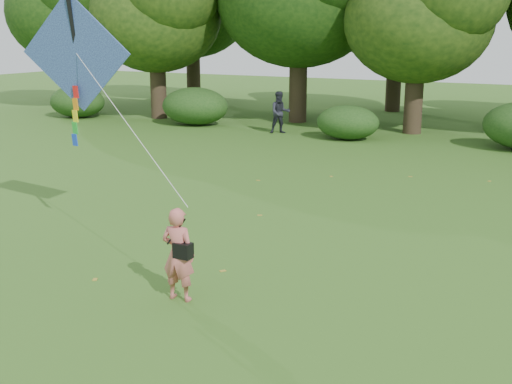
% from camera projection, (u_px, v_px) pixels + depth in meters
% --- Properties ---
extents(ground, '(100.00, 100.00, 0.00)m').
position_uv_depth(ground, '(227.00, 311.00, 10.46)').
color(ground, '#265114').
rests_on(ground, ground).
extents(man_kite_flyer, '(0.62, 0.44, 1.62)m').
position_uv_depth(man_kite_flyer, '(178.00, 254.00, 10.73)').
color(man_kite_flyer, '#C5635C').
rests_on(man_kite_flyer, ground).
extents(bystander_left, '(1.14, 1.10, 1.86)m').
position_uv_depth(bystander_left, '(280.00, 112.00, 28.32)').
color(bystander_left, '#22232E').
rests_on(bystander_left, ground).
extents(crossbody_bag, '(0.43, 0.20, 0.68)m').
position_uv_depth(crossbody_bag, '(183.00, 250.00, 10.62)').
color(crossbody_bag, black).
rests_on(crossbody_bag, ground).
extents(flying_kite, '(5.27, 2.36, 3.56)m').
position_uv_depth(flying_kite, '(76.00, 55.00, 13.35)').
color(flying_kite, '#2657A6').
rests_on(flying_kite, ground).
extents(shrub_band, '(39.15, 3.22, 1.88)m').
position_uv_depth(shrub_band, '(430.00, 123.00, 25.73)').
color(shrub_band, '#264919').
rests_on(shrub_band, ground).
extents(fallen_leaves, '(8.23, 12.72, 0.01)m').
position_uv_depth(fallen_leaves, '(355.00, 225.00, 15.08)').
color(fallen_leaves, olive).
rests_on(fallen_leaves, ground).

